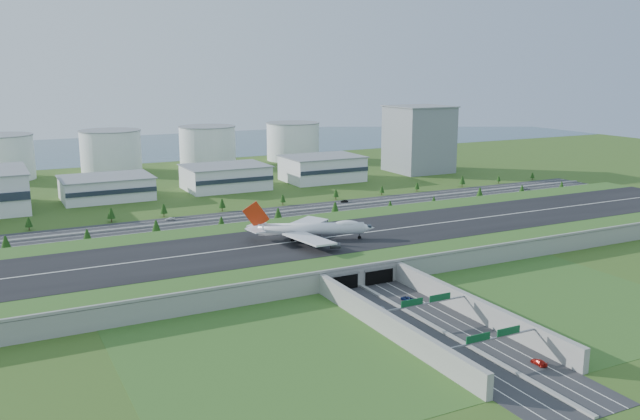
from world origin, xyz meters
name	(u,v)px	position (x,y,z in m)	size (l,w,h in m)	color
ground	(308,257)	(0.00, 0.00, 0.00)	(1200.00, 1200.00, 0.00)	#2D4A17
airfield_deck	(308,248)	(0.00, -0.09, 4.12)	(520.00, 100.00, 9.20)	gray
underpass_road	(433,318)	(0.00, -99.42, 3.43)	(38.80, 120.40, 8.00)	#28282B
sign_gantry_near	(426,304)	(0.00, -95.04, 6.95)	(38.70, 0.70, 9.80)	gray
sign_gantry_far	(493,339)	(0.00, -130.04, 6.95)	(38.70, 0.70, 9.80)	gray
north_expressway	(239,217)	(0.00, 95.00, 0.06)	(560.00, 36.00, 0.12)	#28282B
tree_row	(221,212)	(-11.40, 94.43, 4.82)	(498.33, 48.71, 8.49)	#3D2819
hangar_mid_a	(106,188)	(-60.00, 190.00, 7.50)	(58.00, 42.00, 15.00)	silver
hangar_mid_b	(225,177)	(25.00, 190.00, 8.50)	(58.00, 42.00, 17.00)	silver
hangar_mid_c	(322,169)	(105.00, 190.00, 9.50)	(58.00, 42.00, 19.00)	silver
office_tower	(419,139)	(200.00, 195.00, 27.50)	(46.00, 46.00, 55.00)	gray
fuel_tank_a	(1,158)	(-120.00, 310.00, 17.50)	(50.00, 50.00, 35.00)	white
fuel_tank_b	(111,152)	(-35.00, 310.00, 17.50)	(50.00, 50.00, 35.00)	white
fuel_tank_c	(208,146)	(50.00, 310.00, 17.50)	(50.00, 50.00, 35.00)	white
fuel_tank_d	(293,142)	(135.00, 310.00, 17.50)	(50.00, 50.00, 35.00)	white
bay_water	(116,148)	(0.00, 480.00, 0.03)	(1200.00, 260.00, 0.06)	#324F60
boeing_747	(310,229)	(1.26, 0.13, 13.53)	(59.12, 54.70, 19.41)	silver
car_0	(382,308)	(-7.18, -77.42, 0.92)	(1.88, 4.68, 1.59)	silver
car_1	(442,347)	(-8.61, -116.26, 0.87)	(1.60, 4.57, 1.51)	white
car_2	(407,299)	(7.22, -73.00, 0.91)	(2.62, 5.68, 1.58)	#0E1B48
car_3	(539,362)	(10.58, -139.04, 0.96)	(2.34, 5.76, 1.67)	red
car_5	(344,201)	(78.28, 105.70, 0.94)	(1.74, 5.00, 1.65)	black
car_6	(526,189)	(218.70, 85.32, 0.86)	(2.46, 5.34, 1.49)	#A09FA3
car_7	(170,219)	(-38.86, 105.75, 0.96)	(2.34, 5.76, 1.67)	white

